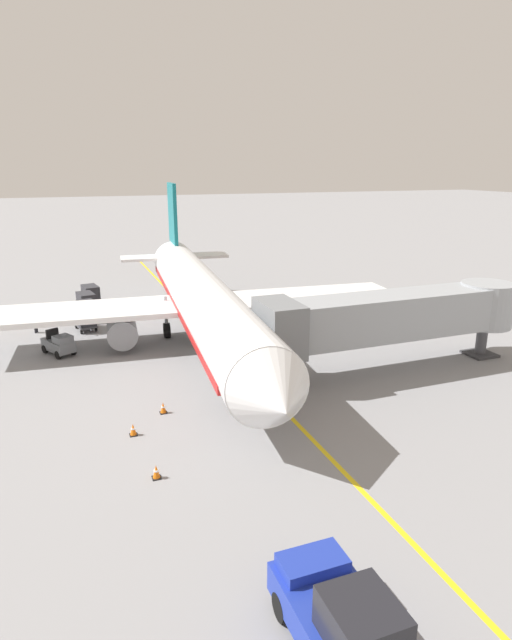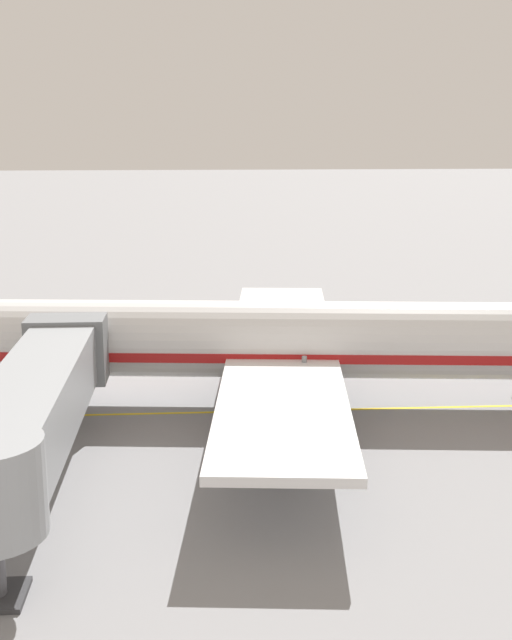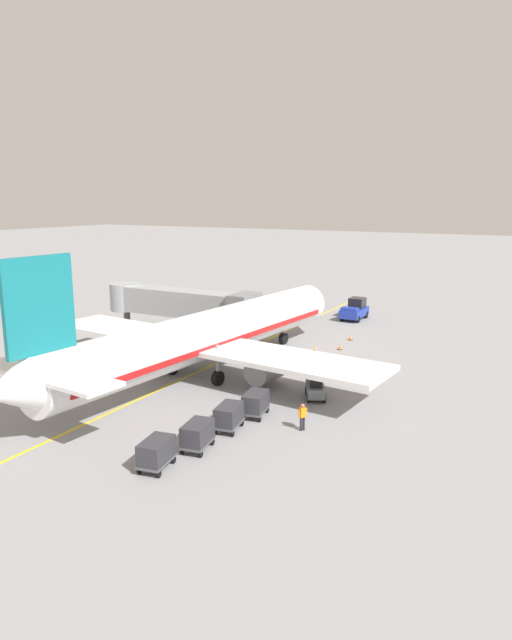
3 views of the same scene
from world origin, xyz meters
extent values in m
plane|color=gray|center=(0.00, 0.00, 0.00)|extent=(400.00, 400.00, 0.00)
cube|color=gold|center=(0.00, 0.00, 0.00)|extent=(0.24, 80.00, 0.01)
cylinder|color=white|center=(1.09, 0.30, 3.29)|extent=(6.63, 32.20, 3.70)
cube|color=red|center=(1.09, 0.30, 2.82)|extent=(6.43, 29.66, 0.44)
cone|color=white|center=(2.67, 17.43, 3.29)|extent=(3.83, 2.72, 3.63)
cone|color=white|center=(-0.51, -17.02, 3.58)|extent=(3.39, 3.08, 3.14)
cube|color=black|center=(2.50, 15.64, 3.93)|extent=(2.86, 1.35, 0.60)
cube|color=white|center=(1.00, -0.69, 2.64)|extent=(30.35, 7.94, 0.36)
cylinder|color=gray|center=(-4.41, 0.61, 1.39)|extent=(2.29, 3.37, 2.00)
cylinder|color=gray|center=(6.55, -0.40, 1.39)|extent=(2.29, 3.37, 2.00)
cube|color=#14707A|center=(-0.29, -14.63, 7.88)|extent=(0.72, 4.41, 5.50)
cube|color=white|center=(-0.27, -14.43, 3.84)|extent=(10.20, 3.51, 0.24)
cylinder|color=black|center=(2.12, 11.46, 0.55)|extent=(0.55, 1.14, 1.10)
cylinder|color=gray|center=(2.12, 11.46, 2.10)|extent=(0.24, 0.24, 2.00)
cylinder|color=black|center=(-1.39, -1.48, 0.55)|extent=(0.55, 1.14, 1.10)
cylinder|color=gray|center=(-1.39, -1.48, 2.10)|extent=(0.24, 0.24, 2.00)
cylinder|color=black|center=(3.19, -1.90, 0.55)|extent=(0.55, 1.14, 1.10)
cylinder|color=gray|center=(3.19, -1.90, 2.10)|extent=(0.24, 0.24, 2.00)
cube|color=#93999E|center=(-7.85, 9.25, 3.49)|extent=(15.41, 2.80, 2.60)
cube|color=slate|center=(-0.94, 9.25, 3.49)|extent=(2.00, 3.50, 2.99)
cylinder|color=#93999E|center=(-15.55, 9.25, 3.49)|extent=(3.36, 3.36, 2.86)
cylinder|color=#4C4C51|center=(-15.55, 9.25, 1.09)|extent=(0.70, 0.70, 2.19)
cube|color=#38383A|center=(-15.55, 9.25, 0.08)|extent=(1.80, 1.80, 0.16)
cube|color=#1E339E|center=(4.34, 25.51, 0.85)|extent=(2.21, 4.40, 0.90)
cube|color=black|center=(4.34, 26.50, 1.85)|extent=(1.65, 1.85, 1.10)
cube|color=#1E339E|center=(4.33, 23.97, 1.48)|extent=(1.87, 1.10, 0.36)
cylinder|color=black|center=(5.27, 24.08, 0.40)|extent=(0.35, 0.80, 0.80)
cylinder|color=black|center=(3.40, 24.08, 0.40)|extent=(0.35, 0.80, 0.80)
cube|color=slate|center=(10.69, -0.95, 0.63)|extent=(2.22, 2.77, 0.70)
cube|color=slate|center=(10.37, -0.34, 1.20)|extent=(1.39, 1.40, 0.44)
cube|color=black|center=(11.01, -1.56, 1.30)|extent=(0.82, 0.53, 0.64)
cylinder|color=black|center=(10.63, -0.84, 1.28)|extent=(0.19, 0.27, 0.54)
cylinder|color=black|center=(9.81, -0.43, 0.28)|extent=(0.44, 0.59, 0.56)
cylinder|color=black|center=(10.77, 0.07, 0.28)|extent=(0.44, 0.59, 0.56)
cylinder|color=black|center=(10.62, -1.98, 0.28)|extent=(0.44, 0.59, 0.56)
cylinder|color=black|center=(11.57, -1.48, 0.28)|extent=(0.44, 0.59, 0.56)
cube|color=#4C4C51|center=(8.66, -5.93, 0.42)|extent=(1.68, 2.40, 0.12)
cube|color=#2D2D33|center=(8.66, -5.93, 1.03)|extent=(1.60, 2.28, 1.10)
cylinder|color=#4C4C51|center=(8.39, -4.50, 0.41)|extent=(0.20, 0.70, 0.07)
cylinder|color=black|center=(7.96, -5.22, 0.18)|extent=(0.18, 0.38, 0.36)
cylinder|color=black|center=(9.05, -5.01, 0.18)|extent=(0.18, 0.38, 0.36)
cylinder|color=black|center=(8.26, -6.84, 0.18)|extent=(0.18, 0.38, 0.36)
cylinder|color=black|center=(9.35, -6.64, 0.18)|extent=(0.18, 0.38, 0.36)
cube|color=#4C4C51|center=(8.32, -8.64, 0.42)|extent=(1.68, 2.40, 0.12)
cube|color=#2D2D33|center=(8.32, -8.64, 1.03)|extent=(1.60, 2.28, 1.10)
cylinder|color=#4C4C51|center=(8.06, -7.21, 0.41)|extent=(0.20, 0.70, 0.07)
cylinder|color=black|center=(7.63, -7.93, 0.18)|extent=(0.18, 0.38, 0.36)
cylinder|color=black|center=(8.71, -7.73, 0.18)|extent=(0.18, 0.38, 0.36)
cylinder|color=black|center=(7.93, -9.55, 0.18)|extent=(0.18, 0.38, 0.36)
cylinder|color=black|center=(9.02, -9.35, 0.18)|extent=(0.18, 0.38, 0.36)
cube|color=#4C4C51|center=(8.22, -11.80, 0.42)|extent=(1.68, 2.40, 0.12)
cube|color=#2D2D33|center=(8.22, -11.80, 1.03)|extent=(1.60, 2.28, 1.10)
cylinder|color=#4C4C51|center=(7.96, -10.37, 0.41)|extent=(0.20, 0.70, 0.07)
cylinder|color=black|center=(7.53, -11.09, 0.18)|extent=(0.18, 0.38, 0.36)
cylinder|color=black|center=(8.61, -10.89, 0.18)|extent=(0.18, 0.38, 0.36)
cylinder|color=black|center=(7.83, -12.71, 0.18)|extent=(0.18, 0.38, 0.36)
cylinder|color=black|center=(8.92, -12.51, 0.18)|extent=(0.18, 0.38, 0.36)
cube|color=#4C4C51|center=(7.65, -14.68, 0.42)|extent=(1.68, 2.40, 0.12)
cube|color=#2D2D33|center=(7.65, -14.68, 1.03)|extent=(1.60, 2.28, 1.10)
cylinder|color=#4C4C51|center=(7.39, -13.25, 0.41)|extent=(0.20, 0.70, 0.07)
cylinder|color=black|center=(6.96, -13.97, 0.18)|extent=(0.18, 0.38, 0.36)
cylinder|color=black|center=(8.04, -13.77, 0.18)|extent=(0.18, 0.38, 0.36)
cylinder|color=black|center=(7.26, -15.59, 0.18)|extent=(0.18, 0.38, 0.36)
cylinder|color=black|center=(8.35, -15.39, 0.18)|extent=(0.18, 0.38, 0.36)
cylinder|color=#232328|center=(12.27, -6.46, 0.42)|extent=(0.15, 0.15, 0.85)
cylinder|color=#232328|center=(12.18, -6.63, 0.42)|extent=(0.15, 0.15, 0.85)
cube|color=orange|center=(12.23, -6.54, 1.15)|extent=(0.40, 0.45, 0.60)
cylinder|color=orange|center=(12.35, -6.33, 1.10)|extent=(0.19, 0.24, 0.57)
cylinder|color=orange|center=(12.10, -6.76, 1.10)|extent=(0.19, 0.24, 0.57)
sphere|color=#997051|center=(12.23, -6.54, 1.58)|extent=(0.22, 0.22, 0.22)
cube|color=red|center=(12.23, -6.54, 1.60)|extent=(0.20, 0.27, 0.10)
cube|color=black|center=(5.88, 10.28, 0.02)|extent=(0.36, 0.36, 0.04)
cone|color=orange|center=(5.88, 10.28, 0.32)|extent=(0.30, 0.30, 0.55)
cylinder|color=white|center=(5.88, 10.28, 0.34)|extent=(0.21, 0.21, 0.06)
cube|color=black|center=(7.29, 15.99, 0.02)|extent=(0.36, 0.36, 0.04)
cone|color=orange|center=(7.29, 15.99, 0.32)|extent=(0.30, 0.30, 0.55)
cylinder|color=white|center=(7.29, 15.99, 0.34)|extent=(0.21, 0.21, 0.06)
cube|color=black|center=(7.65, 12.09, 0.02)|extent=(0.36, 0.36, 0.04)
cone|color=orange|center=(7.65, 12.09, 0.32)|extent=(0.30, 0.30, 0.55)
cylinder|color=white|center=(7.65, 12.09, 0.34)|extent=(0.21, 0.21, 0.06)
camera|label=1|loc=(10.12, 34.76, 12.09)|focal=29.48mm
camera|label=2|loc=(-37.81, 3.05, 13.57)|focal=46.97mm
camera|label=3|loc=(25.06, -35.58, 13.66)|focal=31.43mm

